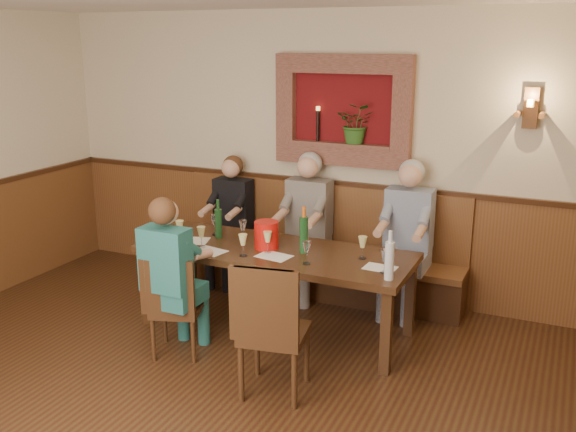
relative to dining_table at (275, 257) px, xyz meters
name	(u,v)px	position (x,y,z in m)	size (l,w,h in m)	color
room_shell	(134,154)	(0.00, -1.85, 1.21)	(6.04, 6.04, 2.82)	beige
wainscoting	(147,360)	(0.00, -1.85, -0.09)	(6.02, 6.02, 1.15)	brown
wall_niche	(346,115)	(0.24, 1.09, 1.13)	(1.36, 0.30, 1.06)	#5D0D10
wall_sconce	(531,109)	(1.90, 1.08, 1.27)	(0.25, 0.20, 0.35)	brown
dining_table	(275,257)	(0.00, 0.00, 0.00)	(2.40, 0.90, 0.75)	#371E10
bench	(315,262)	(0.00, 0.94, -0.35)	(3.00, 0.45, 1.11)	#381E0F
chair_near_left	(178,325)	(-0.53, -0.76, -0.42)	(0.49, 0.49, 0.87)	#371E10
chair_near_right	(274,355)	(0.46, -0.98, -0.37)	(0.53, 0.53, 1.03)	#371E10
person_bench_left	(230,232)	(-0.93, 0.84, -0.12)	(0.39, 0.48, 1.36)	black
person_bench_mid	(305,238)	(-0.07, 0.84, -0.07)	(0.43, 0.53, 1.45)	#534E4B
person_bench_right	(405,251)	(0.94, 0.84, -0.07)	(0.43, 0.53, 1.46)	navy
person_chair_front	(174,291)	(-0.53, -0.78, -0.12)	(0.39, 0.48, 1.36)	navy
spittoon_bucket	(266,235)	(-0.08, 0.00, 0.20)	(0.21, 0.21, 0.24)	red
wine_bottle_green_a	(304,234)	(0.26, 0.02, 0.24)	(0.07, 0.07, 0.41)	#19471E
wine_bottle_green_b	(218,223)	(-0.62, 0.09, 0.22)	(0.07, 0.07, 0.36)	#19471E
water_bottle	(389,260)	(1.10, -0.29, 0.23)	(0.09, 0.09, 0.39)	silver
tasting_sheet_a	(191,241)	(-0.80, -0.10, 0.08)	(0.32, 0.23, 0.00)	white
tasting_sheet_b	(274,256)	(0.07, -0.17, 0.08)	(0.28, 0.20, 0.00)	white
tasting_sheet_c	(380,268)	(0.97, -0.08, 0.08)	(0.25, 0.18, 0.00)	white
tasting_sheet_d	(210,251)	(-0.49, -0.28, 0.08)	(0.27, 0.19, 0.00)	white
wine_glass_0	(384,261)	(1.03, -0.17, 0.17)	(0.08, 0.08, 0.19)	white
wine_glass_1	(268,242)	(-0.02, -0.11, 0.17)	(0.08, 0.08, 0.19)	#E0DD86
wine_glass_2	(215,225)	(-0.70, 0.15, 0.17)	(0.08, 0.08, 0.19)	white
wine_glass_3	(180,231)	(-0.89, -0.14, 0.17)	(0.08, 0.08, 0.19)	#E0DD86
wine_glass_4	(243,230)	(-0.37, 0.11, 0.17)	(0.08, 0.08, 0.19)	white
wine_glass_5	(201,237)	(-0.61, -0.22, 0.17)	(0.08, 0.08, 0.19)	#E0DD86
wine_glass_6	(307,253)	(0.40, -0.23, 0.17)	(0.08, 0.08, 0.19)	white
wine_glass_7	(304,237)	(0.21, 0.15, 0.17)	(0.08, 0.08, 0.19)	#E0DD86
wine_glass_8	(243,245)	(-0.17, -0.27, 0.17)	(0.08, 0.08, 0.19)	#E0DD86
wine_glass_9	(362,248)	(0.76, 0.08, 0.17)	(0.08, 0.08, 0.19)	#E0DD86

